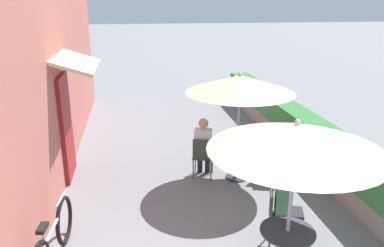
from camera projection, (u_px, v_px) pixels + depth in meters
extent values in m
cube|color=#C66B5B|center=(57.00, 70.00, 7.65)|extent=(0.24, 11.57, 4.20)
cube|color=maroon|center=(66.00, 127.00, 7.46)|extent=(0.08, 0.96, 2.10)
cube|color=beige|center=(76.00, 62.00, 7.10)|extent=(0.78, 1.80, 0.30)
cube|color=gray|center=(296.00, 143.00, 8.95)|extent=(0.44, 10.57, 0.45)
cube|color=#387A3D|center=(298.00, 122.00, 8.79)|extent=(0.60, 10.04, 0.56)
cylinder|color=#28282D|center=(288.00, 231.00, 4.69)|extent=(0.69, 0.69, 0.02)
cylinder|color=#B7B7BC|center=(290.00, 207.00, 4.58)|extent=(0.04, 0.04, 2.08)
cone|color=beige|center=(296.00, 137.00, 4.30)|extent=(2.08, 2.08, 0.33)
sphere|color=#B7B7BC|center=(298.00, 122.00, 4.24)|extent=(0.07, 0.07, 0.07)
cube|color=#384238|center=(283.00, 219.00, 5.41)|extent=(0.51, 0.51, 0.04)
cube|color=#384238|center=(271.00, 205.00, 5.38)|extent=(0.15, 0.37, 0.42)
cylinder|color=#384238|center=(296.00, 241.00, 5.28)|extent=(0.02, 0.02, 0.45)
cylinder|color=#384238|center=(294.00, 226.00, 5.62)|extent=(0.02, 0.02, 0.45)
cylinder|color=#384238|center=(270.00, 238.00, 5.34)|extent=(0.02, 0.02, 0.45)
cylinder|color=#384238|center=(269.00, 224.00, 5.68)|extent=(0.02, 0.02, 0.45)
cylinder|color=#23232D|center=(295.00, 236.00, 5.37)|extent=(0.11, 0.11, 0.47)
cylinder|color=#23232D|center=(294.00, 229.00, 5.52)|extent=(0.11, 0.11, 0.47)
cube|color=#23232D|center=(290.00, 214.00, 5.37)|extent=(0.44, 0.40, 0.12)
cube|color=#4C8456|center=(283.00, 198.00, 5.31)|extent=(0.32, 0.39, 0.50)
sphere|color=beige|center=(287.00, 175.00, 5.19)|extent=(0.20, 0.20, 0.20)
cylinder|color=#28282D|center=(236.00, 177.00, 7.66)|extent=(0.44, 0.44, 0.02)
cylinder|color=#28282D|center=(237.00, 162.00, 7.55)|extent=(0.06, 0.06, 0.69)
cylinder|color=#28282D|center=(237.00, 146.00, 7.44)|extent=(0.69, 0.69, 0.02)
cylinder|color=#B7B7BC|center=(238.00, 130.00, 7.34)|extent=(0.04, 0.04, 2.08)
cone|color=beige|center=(240.00, 84.00, 7.05)|extent=(2.08, 2.08, 0.33)
sphere|color=#B7B7BC|center=(240.00, 75.00, 7.00)|extent=(0.07, 0.07, 0.07)
cube|color=#384238|center=(203.00, 156.00, 7.60)|extent=(0.50, 0.50, 0.04)
cube|color=#384238|center=(202.00, 150.00, 7.36)|extent=(0.37, 0.14, 0.42)
cylinder|color=#384238|center=(212.00, 163.00, 7.82)|extent=(0.02, 0.02, 0.45)
cylinder|color=#384238|center=(195.00, 162.00, 7.86)|extent=(0.02, 0.02, 0.45)
cylinder|color=#384238|center=(211.00, 170.00, 7.48)|extent=(0.02, 0.02, 0.45)
cylinder|color=#384238|center=(193.00, 169.00, 7.52)|extent=(0.02, 0.02, 0.45)
cylinder|color=#23232D|center=(208.00, 162.00, 7.83)|extent=(0.11, 0.11, 0.47)
cylinder|color=#23232D|center=(200.00, 162.00, 7.85)|extent=(0.11, 0.11, 0.47)
cube|color=#23232D|center=(203.00, 151.00, 7.66)|extent=(0.39, 0.43, 0.12)
cube|color=white|center=(203.00, 141.00, 7.48)|extent=(0.39, 0.31, 0.50)
sphere|color=tan|center=(203.00, 123.00, 7.38)|extent=(0.20, 0.20, 0.20)
cube|color=#384238|center=(272.00, 159.00, 7.44)|extent=(0.50, 0.50, 0.04)
cube|color=#384238|center=(272.00, 146.00, 7.55)|extent=(0.37, 0.14, 0.42)
cylinder|color=#384238|center=(262.00, 173.00, 7.36)|extent=(0.02, 0.02, 0.45)
cylinder|color=#384238|center=(281.00, 174.00, 7.32)|extent=(0.02, 0.02, 0.45)
cylinder|color=#384238|center=(261.00, 165.00, 7.70)|extent=(0.02, 0.02, 0.45)
cylinder|color=#384238|center=(279.00, 166.00, 7.66)|extent=(0.02, 0.02, 0.45)
cylinder|color=#B73D3D|center=(237.00, 145.00, 7.36)|extent=(0.07, 0.07, 0.09)
torus|color=black|center=(64.00, 220.00, 5.54)|extent=(0.13, 0.72, 0.72)
cylinder|color=silver|center=(52.00, 230.00, 4.95)|extent=(0.13, 0.85, 0.04)
cylinder|color=silver|center=(44.00, 237.00, 4.64)|extent=(0.04, 0.04, 0.25)
cube|color=black|center=(42.00, 228.00, 4.60)|extent=(0.12, 0.23, 0.05)
cylinder|color=silver|center=(61.00, 199.00, 5.38)|extent=(0.08, 0.46, 0.03)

